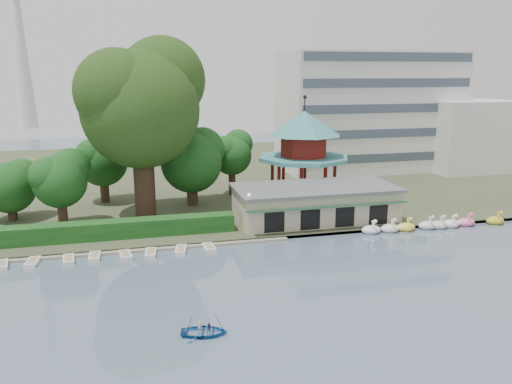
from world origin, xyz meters
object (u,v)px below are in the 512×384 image
object	(u,v)px
dock	(118,251)
big_tree	(142,100)
boathouse	(315,203)
pavilion	(304,146)
rowboat_with_passengers	(204,329)

from	to	relation	value
dock	big_tree	bearing A→B (deg)	73.89
boathouse	dock	bearing A→B (deg)	-167.76
dock	big_tree	distance (m)	17.97
dock	big_tree	world-z (taller)	big_tree
dock	big_tree	size ratio (longest dim) A/B	1.64
dock	pavilion	bearing A→B (deg)	31.66
boathouse	pavilion	size ratio (longest dim) A/B	1.38
big_tree	rowboat_with_passengers	world-z (taller)	big_tree
pavilion	rowboat_with_passengers	size ratio (longest dim) A/B	2.75
dock	rowboat_with_passengers	size ratio (longest dim) A/B	6.93
pavilion	rowboat_with_passengers	distance (m)	37.86
dock	boathouse	xyz separation A→B (m)	(22.00, 4.77, 2.25)
boathouse	pavilion	xyz separation A→B (m)	(2.00, 10.03, 5.11)
big_tree	rowboat_with_passengers	xyz separation A→B (m)	(2.74, -28.74, -13.51)
boathouse	big_tree	world-z (taller)	big_tree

